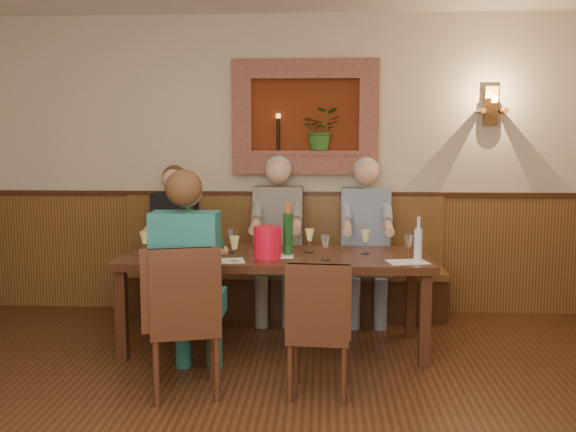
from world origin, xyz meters
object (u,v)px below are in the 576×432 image
object	(u,v)px
chair_near_left	(185,350)
water_bottle	(418,245)
bench	(283,280)
wine_bottle_green_a	(288,233)
person_bench_right	(365,253)
chair_near_right	(319,356)
person_bench_mid	(278,251)
person_chair_front	(189,296)
person_bench_left	(174,255)
dining_table	(275,264)
wine_bottle_green_b	(188,229)
spittoon_bucket	(267,242)

from	to	relation	value
chair_near_left	water_bottle	xyz separation A→B (m)	(1.59, 0.69, 0.60)
bench	wine_bottle_green_a	bearing A→B (deg)	-83.75
bench	person_bench_right	bearing A→B (deg)	-8.04
chair_near_left	wine_bottle_green_a	distance (m)	1.30
chair_near_right	person_bench_mid	bearing A→B (deg)	107.09
chair_near_right	person_chair_front	bearing A→B (deg)	174.59
chair_near_right	person_bench_left	distance (m)	2.25
dining_table	person_bench_mid	distance (m)	0.84
chair_near_left	chair_near_right	bearing A→B (deg)	-13.39
person_bench_left	wine_bottle_green_b	distance (m)	0.84
person_bench_mid	person_bench_left	bearing A→B (deg)	179.83
dining_table	water_bottle	world-z (taller)	water_bottle
dining_table	spittoon_bucket	size ratio (longest dim) A/B	9.96
dining_table	bench	bearing A→B (deg)	90.00
wine_bottle_green_b	person_bench_left	bearing A→B (deg)	112.77
person_bench_right	water_bottle	xyz separation A→B (m)	(0.31, -1.09, 0.27)
person_bench_left	wine_bottle_green_a	size ratio (longest dim) A/B	3.38
bench	wine_bottle_green_b	bearing A→B (deg)	-131.20
person_bench_right	wine_bottle_green_a	size ratio (longest dim) A/B	3.57
person_bench_mid	wine_bottle_green_b	world-z (taller)	person_bench_mid
person_chair_front	wine_bottle_green_a	size ratio (longest dim) A/B	3.51
person_bench_mid	wine_bottle_green_a	world-z (taller)	person_bench_mid
dining_table	person_bench_right	world-z (taller)	person_bench_right
person_bench_mid	wine_bottle_green_a	distance (m)	0.90
spittoon_bucket	water_bottle	bearing A→B (deg)	-6.38
chair_near_left	wine_bottle_green_b	world-z (taller)	wine_bottle_green_b
wine_bottle_green_b	spittoon_bucket	bearing A→B (deg)	-21.71
chair_near_right	chair_near_left	bearing A→B (deg)	-173.84
person_bench_left	person_bench_mid	distance (m)	0.97
dining_table	person_chair_front	distance (m)	0.94
person_chair_front	wine_bottle_green_a	bearing A→B (deg)	51.10
person_bench_right	bench	bearing A→B (deg)	171.96
dining_table	wine_bottle_green_a	bearing A→B (deg)	-2.56
chair_near_right	spittoon_bucket	size ratio (longest dim) A/B	3.72
chair_near_left	dining_table	bearing A→B (deg)	46.57
chair_near_left	person_bench_mid	distance (m)	1.88
person_chair_front	bench	bearing A→B (deg)	73.21
person_bench_right	person_chair_front	size ratio (longest dim) A/B	1.02
dining_table	person_bench_left	distance (m)	1.31
spittoon_bucket	water_bottle	xyz separation A→B (m)	(1.12, -0.13, 0.01)
chair_near_right	wine_bottle_green_b	world-z (taller)	wine_bottle_green_b
person_bench_left	spittoon_bucket	bearing A→B (deg)	-45.31
wine_bottle_green_b	chair_near_right	bearing A→B (deg)	-44.75
chair_near_left	person_bench_right	world-z (taller)	person_bench_right
bench	person_chair_front	xyz separation A→B (m)	(-0.52, -1.72, 0.28)
bench	person_bench_mid	size ratio (longest dim) A/B	2.00
person_bench_right	dining_table	bearing A→B (deg)	-132.37
bench	person_chair_front	size ratio (longest dim) A/B	2.05
chair_near_left	person_chair_front	size ratio (longest dim) A/B	0.68
bench	person_bench_mid	xyz separation A→B (m)	(-0.04, -0.11, 0.30)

